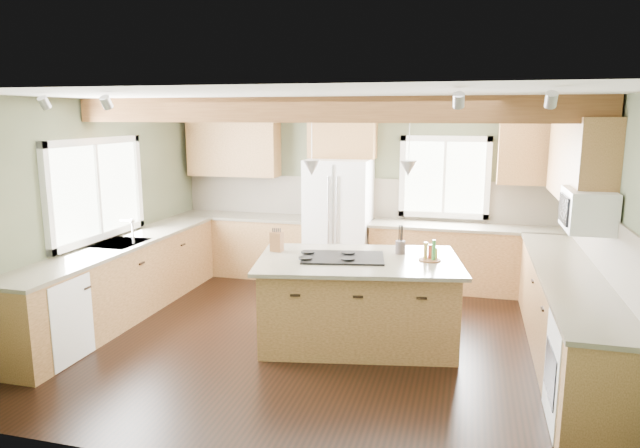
# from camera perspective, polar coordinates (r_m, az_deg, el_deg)

# --- Properties ---
(floor) EXTENTS (5.60, 5.60, 0.00)m
(floor) POSITION_cam_1_polar(r_m,az_deg,el_deg) (6.42, 0.16, -11.28)
(floor) COLOR black
(floor) RESTS_ON ground
(ceiling) EXTENTS (5.60, 5.60, 0.00)m
(ceiling) POSITION_cam_1_polar(r_m,az_deg,el_deg) (5.94, 0.17, 12.61)
(ceiling) COLOR silver
(ceiling) RESTS_ON wall_back
(wall_back) EXTENTS (5.60, 0.00, 5.60)m
(wall_back) POSITION_cam_1_polar(r_m,az_deg,el_deg) (8.46, 4.46, 3.25)
(wall_back) COLOR #464E37
(wall_back) RESTS_ON ground
(wall_left) EXTENTS (0.00, 5.00, 5.00)m
(wall_left) POSITION_cam_1_polar(r_m,az_deg,el_deg) (7.27, -21.72, 1.23)
(wall_left) COLOR #464E37
(wall_left) RESTS_ON ground
(wall_right) EXTENTS (0.00, 5.00, 5.00)m
(wall_right) POSITION_cam_1_polar(r_m,az_deg,el_deg) (6.00, 27.02, -1.10)
(wall_right) COLOR #464E37
(wall_right) RESTS_ON ground
(ceiling_beam) EXTENTS (5.55, 0.26, 0.26)m
(ceiling_beam) POSITION_cam_1_polar(r_m,az_deg,el_deg) (5.96, 0.22, 11.35)
(ceiling_beam) COLOR #573018
(ceiling_beam) RESTS_ON ceiling
(soffit_trim) EXTENTS (5.55, 0.20, 0.10)m
(soffit_trim) POSITION_cam_1_polar(r_m,az_deg,el_deg) (8.29, 4.46, 11.68)
(soffit_trim) COLOR #573018
(soffit_trim) RESTS_ON ceiling
(backsplash_back) EXTENTS (5.58, 0.03, 0.58)m
(backsplash_back) POSITION_cam_1_polar(r_m,az_deg,el_deg) (8.46, 4.44, 2.63)
(backsplash_back) COLOR brown
(backsplash_back) RESTS_ON wall_back
(backsplash_right) EXTENTS (0.03, 3.70, 0.58)m
(backsplash_right) POSITION_cam_1_polar(r_m,az_deg,el_deg) (6.06, 26.71, -1.83)
(backsplash_right) COLOR brown
(backsplash_right) RESTS_ON wall_right
(base_cab_back_left) EXTENTS (2.02, 0.60, 0.88)m
(base_cab_back_left) POSITION_cam_1_polar(r_m,az_deg,el_deg) (8.83, -7.49, -2.17)
(base_cab_back_left) COLOR brown
(base_cab_back_left) RESTS_ON floor
(counter_back_left) EXTENTS (2.06, 0.64, 0.04)m
(counter_back_left) POSITION_cam_1_polar(r_m,az_deg,el_deg) (8.74, -7.56, 0.77)
(counter_back_left) COLOR #443F32
(counter_back_left) RESTS_ON base_cab_back_left
(base_cab_back_right) EXTENTS (2.62, 0.60, 0.88)m
(base_cab_back_right) POSITION_cam_1_polar(r_m,az_deg,el_deg) (8.19, 14.31, -3.45)
(base_cab_back_right) COLOR brown
(base_cab_back_right) RESTS_ON floor
(counter_back_right) EXTENTS (2.66, 0.64, 0.04)m
(counter_back_right) POSITION_cam_1_polar(r_m,az_deg,el_deg) (8.09, 14.46, -0.29)
(counter_back_right) COLOR #443F32
(counter_back_right) RESTS_ON base_cab_back_right
(base_cab_left) EXTENTS (0.60, 3.70, 0.88)m
(base_cab_left) POSITION_cam_1_polar(r_m,az_deg,el_deg) (7.32, -19.12, -5.43)
(base_cab_left) COLOR brown
(base_cab_left) RESTS_ON floor
(counter_left) EXTENTS (0.64, 3.74, 0.04)m
(counter_left) POSITION_cam_1_polar(r_m,az_deg,el_deg) (7.21, -19.34, -1.92)
(counter_left) COLOR #443F32
(counter_left) RESTS_ON base_cab_left
(base_cab_right) EXTENTS (0.60, 3.70, 0.88)m
(base_cab_right) POSITION_cam_1_polar(r_m,az_deg,el_deg) (6.21, 23.50, -8.67)
(base_cab_right) COLOR brown
(base_cab_right) RESTS_ON floor
(counter_right) EXTENTS (0.64, 3.74, 0.04)m
(counter_right) POSITION_cam_1_polar(r_m,az_deg,el_deg) (6.08, 23.82, -4.57)
(counter_right) COLOR #443F32
(counter_right) RESTS_ON base_cab_right
(upper_cab_back_left) EXTENTS (1.40, 0.35, 0.90)m
(upper_cab_back_left) POSITION_cam_1_polar(r_m,az_deg,el_deg) (8.81, -8.64, 7.71)
(upper_cab_back_left) COLOR brown
(upper_cab_back_left) RESTS_ON wall_back
(upper_cab_over_fridge) EXTENTS (0.96, 0.35, 0.70)m
(upper_cab_over_fridge) POSITION_cam_1_polar(r_m,az_deg,el_deg) (8.28, 2.26, 9.01)
(upper_cab_over_fridge) COLOR brown
(upper_cab_over_fridge) RESTS_ON wall_back
(upper_cab_right) EXTENTS (0.35, 2.20, 0.90)m
(upper_cab_right) POSITION_cam_1_polar(r_m,az_deg,el_deg) (6.76, 24.48, 5.92)
(upper_cab_right) COLOR brown
(upper_cab_right) RESTS_ON wall_right
(upper_cab_back_corner) EXTENTS (0.90, 0.35, 0.90)m
(upper_cab_back_corner) POSITION_cam_1_polar(r_m,az_deg,el_deg) (8.13, 20.58, 6.88)
(upper_cab_back_corner) COLOR brown
(upper_cab_back_corner) RESTS_ON wall_back
(window_left) EXTENTS (0.04, 1.60, 1.05)m
(window_left) POSITION_cam_1_polar(r_m,az_deg,el_deg) (7.26, -21.50, 3.24)
(window_left) COLOR white
(window_left) RESTS_ON wall_left
(window_back) EXTENTS (1.10, 0.04, 1.00)m
(window_back) POSITION_cam_1_polar(r_m,az_deg,el_deg) (8.28, 12.34, 4.61)
(window_back) COLOR white
(window_back) RESTS_ON wall_back
(sink) EXTENTS (0.50, 0.65, 0.03)m
(sink) POSITION_cam_1_polar(r_m,az_deg,el_deg) (7.21, -19.35, -1.88)
(sink) COLOR #262628
(sink) RESTS_ON counter_left
(faucet) EXTENTS (0.02, 0.02, 0.28)m
(faucet) POSITION_cam_1_polar(r_m,az_deg,el_deg) (7.08, -18.21, -0.83)
(faucet) COLOR #B2B2B7
(faucet) RESTS_ON sink
(dishwasher) EXTENTS (0.60, 0.60, 0.84)m
(dishwasher) POSITION_cam_1_polar(r_m,az_deg,el_deg) (6.34, -25.62, -8.55)
(dishwasher) COLOR white
(dishwasher) RESTS_ON floor
(oven) EXTENTS (0.60, 0.72, 0.84)m
(oven) POSITION_cam_1_polar(r_m,az_deg,el_deg) (5.02, 25.57, -13.64)
(oven) COLOR white
(oven) RESTS_ON floor
(microwave) EXTENTS (0.40, 0.70, 0.38)m
(microwave) POSITION_cam_1_polar(r_m,az_deg,el_deg) (5.86, 25.23, 1.29)
(microwave) COLOR white
(microwave) RESTS_ON wall_right
(pendant_left) EXTENTS (0.18, 0.18, 0.16)m
(pendant_left) POSITION_cam_1_polar(r_m,az_deg,el_deg) (5.92, -0.83, 5.64)
(pendant_left) COLOR #B2B2B7
(pendant_left) RESTS_ON ceiling
(pendant_right) EXTENTS (0.18, 0.18, 0.16)m
(pendant_right) POSITION_cam_1_polar(r_m,az_deg,el_deg) (5.92, 8.83, 5.51)
(pendant_right) COLOR #B2B2B7
(pendant_right) RESTS_ON ceiling
(refrigerator) EXTENTS (0.90, 0.74, 1.80)m
(refrigerator) POSITION_cam_1_polar(r_m,az_deg,el_deg) (8.21, 1.88, 0.22)
(refrigerator) COLOR white
(refrigerator) RESTS_ON floor
(island) EXTENTS (2.18, 1.56, 0.88)m
(island) POSITION_cam_1_polar(r_m,az_deg,el_deg) (6.20, 3.82, -7.78)
(island) COLOR brown
(island) RESTS_ON floor
(island_top) EXTENTS (2.33, 1.72, 0.04)m
(island_top) POSITION_cam_1_polar(r_m,az_deg,el_deg) (6.07, 3.88, -3.66)
(island_top) COLOR #443F32
(island_top) RESTS_ON island
(cooktop) EXTENTS (0.95, 0.72, 0.02)m
(cooktop) POSITION_cam_1_polar(r_m,az_deg,el_deg) (6.06, 2.31, -3.37)
(cooktop) COLOR black
(cooktop) RESTS_ON island_top
(knife_block) EXTENTS (0.14, 0.11, 0.22)m
(knife_block) POSITION_cam_1_polar(r_m,az_deg,el_deg) (6.37, -4.35, -1.78)
(knife_block) COLOR brown
(knife_block) RESTS_ON island_top
(utensil_crock) EXTENTS (0.15, 0.15, 0.15)m
(utensil_crock) POSITION_cam_1_polar(r_m,az_deg,el_deg) (6.30, 8.03, -2.32)
(utensil_crock) COLOR #3F3832
(utensil_crock) RESTS_ON island_top
(bottle_tray) EXTENTS (0.30, 0.30, 0.21)m
(bottle_tray) POSITION_cam_1_polar(r_m,az_deg,el_deg) (6.06, 10.95, -2.63)
(bottle_tray) COLOR brown
(bottle_tray) RESTS_ON island_top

